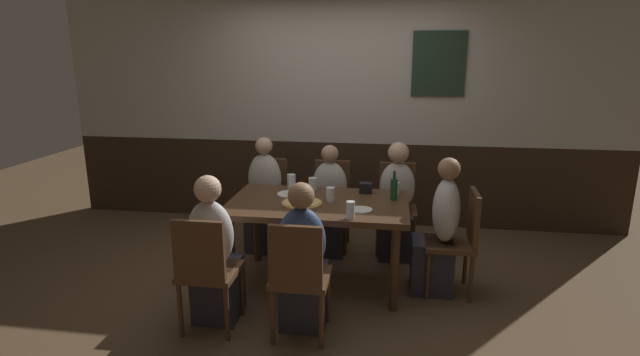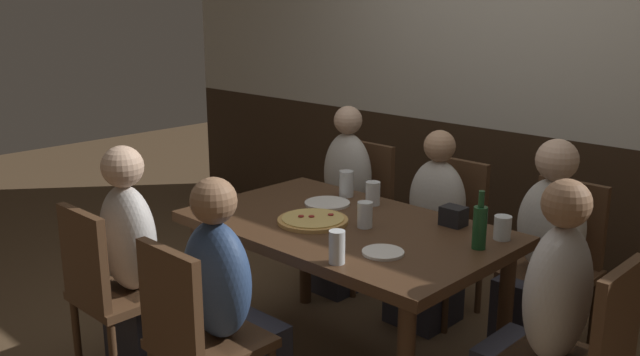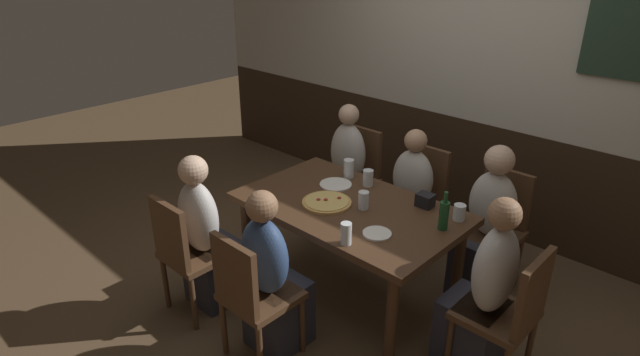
{
  "view_description": "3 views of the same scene",
  "coord_description": "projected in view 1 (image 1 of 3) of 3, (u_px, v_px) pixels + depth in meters",
  "views": [
    {
      "loc": [
        0.59,
        -3.87,
        1.96
      ],
      "look_at": [
        0.02,
        -0.01,
        0.95
      ],
      "focal_mm": 27.42,
      "sensor_mm": 36.0,
      "label": 1
    },
    {
      "loc": [
        2.02,
        -2.27,
        1.77
      ],
      "look_at": [
        -0.24,
        0.07,
        0.9
      ],
      "focal_mm": 38.23,
      "sensor_mm": 36.0,
      "label": 2
    },
    {
      "loc": [
        1.98,
        -2.39,
        2.35
      ],
      "look_at": [
        -0.18,
        -0.1,
        0.91
      ],
      "focal_mm": 29.06,
      "sensor_mm": 36.0,
      "label": 3
    }
  ],
  "objects": [
    {
      "name": "pint_glass_stout",
      "position": [
        313.0,
        185.0,
        4.41
      ],
      "size": [
        0.08,
        0.08,
        0.12
      ],
      "color": "silver",
      "rests_on": "dining_table"
    },
    {
      "name": "pizza",
      "position": [
        302.0,
        203.0,
        4.02
      ],
      "size": [
        0.34,
        0.34,
        0.03
      ],
      "color": "tan",
      "rests_on": "dining_table"
    },
    {
      "name": "person_head_east",
      "position": [
        439.0,
        237.0,
        4.02
      ],
      "size": [
        0.37,
        0.34,
        1.15
      ],
      "color": "#2D2D38",
      "rests_on": "ground_plane"
    },
    {
      "name": "person_left_near",
      "position": [
        214.0,
        261.0,
        3.58
      ],
      "size": [
        0.34,
        0.37,
        1.13
      ],
      "color": "#2D2D38",
      "rests_on": "ground_plane"
    },
    {
      "name": "person_mid_far",
      "position": [
        329.0,
        209.0,
        4.85
      ],
      "size": [
        0.34,
        0.37,
        1.08
      ],
      "color": "#2D2D38",
      "rests_on": "ground_plane"
    },
    {
      "name": "dining_table",
      "position": [
        318.0,
        211.0,
        4.12
      ],
      "size": [
        1.5,
        0.92,
        0.74
      ],
      "color": "#472D1C",
      "rests_on": "ground_plane"
    },
    {
      "name": "chair_right_far",
      "position": [
        396.0,
        202.0,
        4.9
      ],
      "size": [
        0.4,
        0.4,
        0.88
      ],
      "color": "#513521",
      "rests_on": "ground_plane"
    },
    {
      "name": "wall_back",
      "position": [
        341.0,
        111.0,
        5.54
      ],
      "size": [
        6.4,
        0.13,
        2.6
      ],
      "color": "#332316",
      "rests_on": "ground_plane"
    },
    {
      "name": "highball_clear",
      "position": [
        350.0,
        211.0,
        3.66
      ],
      "size": [
        0.07,
        0.07,
        0.14
      ],
      "color": "silver",
      "rests_on": "dining_table"
    },
    {
      "name": "chair_mid_near",
      "position": [
        299.0,
        274.0,
        3.32
      ],
      "size": [
        0.4,
        0.4,
        0.88
      ],
      "color": "#513521",
      "rests_on": "ground_plane"
    },
    {
      "name": "chair_left_near",
      "position": [
        206.0,
        267.0,
        3.42
      ],
      "size": [
        0.4,
        0.4,
        0.88
      ],
      "color": "#513521",
      "rests_on": "ground_plane"
    },
    {
      "name": "chair_head_east",
      "position": [
        459.0,
        236.0,
        3.99
      ],
      "size": [
        0.4,
        0.4,
        0.88
      ],
      "color": "#513521",
      "rests_on": "ground_plane"
    },
    {
      "name": "chair_mid_far",
      "position": [
        331.0,
        199.0,
        5.0
      ],
      "size": [
        0.4,
        0.4,
        0.88
      ],
      "color": "#513521",
      "rests_on": "ground_plane"
    },
    {
      "name": "beer_glass_half",
      "position": [
        291.0,
        183.0,
        4.45
      ],
      "size": [
        0.08,
        0.08,
        0.14
      ],
      "color": "silver",
      "rests_on": "dining_table"
    },
    {
      "name": "pint_glass_pale",
      "position": [
        395.0,
        189.0,
        4.3
      ],
      "size": [
        0.08,
        0.08,
        0.11
      ],
      "color": "silver",
      "rests_on": "dining_table"
    },
    {
      "name": "person_left_far",
      "position": [
        264.0,
        203.0,
        4.94
      ],
      "size": [
        0.34,
        0.37,
        1.14
      ],
      "color": "#2D2D38",
      "rests_on": "ground_plane"
    },
    {
      "name": "plate_white_small",
      "position": [
        361.0,
        210.0,
        3.87
      ],
      "size": [
        0.18,
        0.18,
        0.01
      ],
      "primitive_type": "cylinder",
      "color": "white",
      "rests_on": "dining_table"
    },
    {
      "name": "ground_plane",
      "position": [
        318.0,
        282.0,
        4.29
      ],
      "size": [
        12.0,
        12.0,
        0.0
      ],
      "primitive_type": "plane",
      "color": "brown"
    },
    {
      "name": "beer_glass_tall",
      "position": [
        330.0,
        195.0,
        4.09
      ],
      "size": [
        0.07,
        0.07,
        0.12
      ],
      "color": "silver",
      "rests_on": "dining_table"
    },
    {
      "name": "condiment_caddy",
      "position": [
        366.0,
        188.0,
        4.35
      ],
      "size": [
        0.11,
        0.09,
        0.09
      ],
      "primitive_type": "cube",
      "color": "black",
      "rests_on": "dining_table"
    },
    {
      "name": "beer_bottle_green",
      "position": [
        394.0,
        189.0,
        4.13
      ],
      "size": [
        0.06,
        0.06,
        0.25
      ],
      "color": "#194723",
      "rests_on": "dining_table"
    },
    {
      "name": "person_right_far",
      "position": [
        396.0,
        209.0,
        4.75
      ],
      "size": [
        0.34,
        0.37,
        1.13
      ],
      "color": "#2D2D38",
      "rests_on": "ground_plane"
    },
    {
      "name": "plate_white_large",
      "position": [
        290.0,
        194.0,
        4.29
      ],
      "size": [
        0.23,
        0.23,
        0.01
      ],
      "primitive_type": "cylinder",
      "color": "white",
      "rests_on": "dining_table"
    },
    {
      "name": "chair_left_far",
      "position": [
        268.0,
        196.0,
        5.09
      ],
      "size": [
        0.4,
        0.4,
        0.88
      ],
      "color": "#513521",
      "rests_on": "ground_plane"
    },
    {
      "name": "person_mid_near",
      "position": [
        303.0,
        268.0,
        3.49
      ],
      "size": [
        0.34,
        0.37,
        1.11
      ],
      "color": "#2D2D38",
      "rests_on": "ground_plane"
    }
  ]
}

